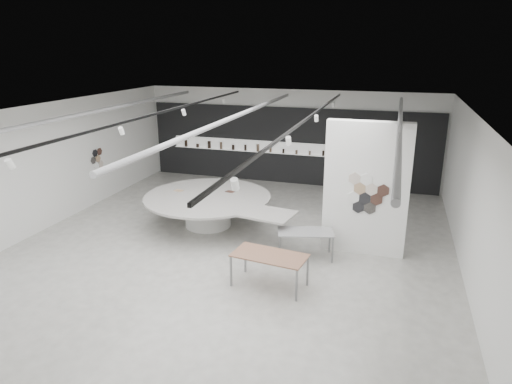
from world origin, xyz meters
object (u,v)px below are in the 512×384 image
(display_island, at_px, (210,207))
(sample_table_stone, at_px, (306,234))
(sample_table_wood, at_px, (270,257))
(kitchen_counter, at_px, (359,182))
(partition_column, at_px, (366,189))

(display_island, bearing_deg, sample_table_stone, -11.85)
(sample_table_wood, bearing_deg, kitchen_counter, 80.71)
(sample_table_stone, height_order, kitchen_counter, kitchen_counter)
(display_island, distance_m, sample_table_wood, 4.16)
(sample_table_stone, distance_m, kitchen_counter, 6.39)
(partition_column, height_order, sample_table_wood, partition_column)
(partition_column, relative_size, sample_table_stone, 2.26)
(partition_column, xyz_separation_m, kitchen_counter, (-0.59, 5.51, -1.39))
(partition_column, height_order, display_island, partition_column)
(display_island, relative_size, sample_table_stone, 3.31)
(sample_table_wood, height_order, sample_table_stone, sample_table_wood)
(partition_column, bearing_deg, kitchen_counter, 96.11)
(display_island, height_order, sample_table_stone, display_island)
(display_island, relative_size, kitchen_counter, 3.58)
(partition_column, relative_size, kitchen_counter, 2.44)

